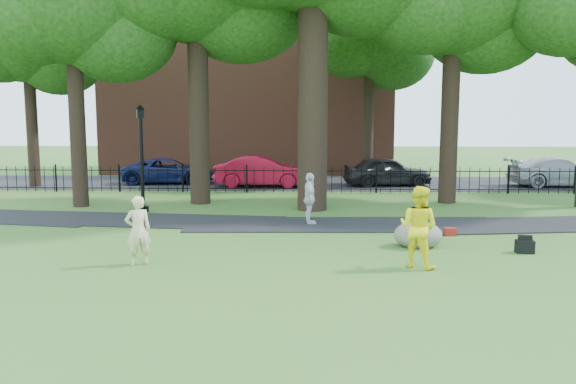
{
  "coord_description": "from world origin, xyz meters",
  "views": [
    {
      "loc": [
        -0.18,
        -13.82,
        3.31
      ],
      "look_at": [
        -0.73,
        2.0,
        1.3
      ],
      "focal_mm": 35.0,
      "sensor_mm": 36.0,
      "label": 1
    }
  ],
  "objects_px": {
    "woman": "(138,230)",
    "man": "(418,227)",
    "boulder": "(418,233)",
    "lamppost": "(142,160)",
    "red_sedan": "(262,172)"
  },
  "relations": [
    {
      "from": "woman",
      "to": "lamppost",
      "type": "xyz_separation_m",
      "value": [
        -2.1,
        7.49,
        1.1
      ]
    },
    {
      "from": "lamppost",
      "to": "red_sedan",
      "type": "xyz_separation_m",
      "value": [
        3.7,
        8.02,
        -1.13
      ]
    },
    {
      "from": "woman",
      "to": "man",
      "type": "distance_m",
      "value": 6.41
    },
    {
      "from": "boulder",
      "to": "red_sedan",
      "type": "xyz_separation_m",
      "value": [
        -5.22,
        13.39,
        0.4
      ]
    },
    {
      "from": "woman",
      "to": "man",
      "type": "bearing_deg",
      "value": 153.86
    },
    {
      "from": "boulder",
      "to": "red_sedan",
      "type": "bearing_deg",
      "value": 111.3
    },
    {
      "from": "woman",
      "to": "man",
      "type": "height_order",
      "value": "man"
    },
    {
      "from": "woman",
      "to": "lamppost",
      "type": "relative_size",
      "value": 0.41
    },
    {
      "from": "man",
      "to": "boulder",
      "type": "xyz_separation_m",
      "value": [
        0.41,
        2.09,
        -0.56
      ]
    },
    {
      "from": "man",
      "to": "lamppost",
      "type": "distance_m",
      "value": 11.36
    },
    {
      "from": "lamppost",
      "to": "red_sedan",
      "type": "bearing_deg",
      "value": 42.73
    },
    {
      "from": "woman",
      "to": "boulder",
      "type": "height_order",
      "value": "woman"
    },
    {
      "from": "man",
      "to": "lamppost",
      "type": "xyz_separation_m",
      "value": [
        -8.51,
        7.47,
        0.97
      ]
    },
    {
      "from": "boulder",
      "to": "lamppost",
      "type": "bearing_deg",
      "value": 148.93
    },
    {
      "from": "red_sedan",
      "to": "boulder",
      "type": "bearing_deg",
      "value": -158.59
    }
  ]
}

